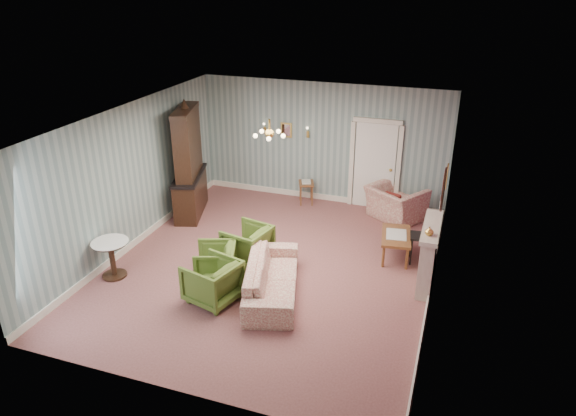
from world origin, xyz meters
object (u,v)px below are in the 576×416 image
at_px(olive_chair_b, 215,261).
at_px(side_table_black, 419,249).
at_px(wingback_chair, 396,198).
at_px(coffee_table, 395,246).
at_px(olive_chair_a, 212,279).
at_px(dresser, 188,159).
at_px(olive_chair_c, 247,242).
at_px(pedestal_table, 112,259).
at_px(fireplace, 428,254).
at_px(sofa_chintz, 272,272).

distance_m(olive_chair_b, side_table_black, 3.93).
bearing_deg(wingback_chair, coffee_table, 132.08).
relative_size(olive_chair_a, dresser, 0.31).
distance_m(olive_chair_c, pedestal_table, 2.52).
relative_size(olive_chair_b, olive_chair_c, 0.91).
bearing_deg(fireplace, olive_chair_c, -174.39).
relative_size(dresser, fireplace, 1.89).
relative_size(dresser, side_table_black, 4.54).
relative_size(olive_chair_c, sofa_chintz, 0.37).
distance_m(olive_chair_a, coffee_table, 3.72).
distance_m(wingback_chair, dresser, 4.80).
relative_size(fireplace, pedestal_table, 1.91).
distance_m(olive_chair_a, side_table_black, 4.06).
relative_size(sofa_chintz, side_table_black, 3.73).
xyz_separation_m(wingback_chair, pedestal_table, (-4.56, -4.25, -0.14)).
relative_size(fireplace, coffee_table, 1.41).
bearing_deg(sofa_chintz, wingback_chair, -38.57).
bearing_deg(olive_chair_b, olive_chair_c, 139.40).
distance_m(olive_chair_a, pedestal_table, 2.10).
bearing_deg(dresser, olive_chair_c, -55.34).
distance_m(coffee_table, side_table_black, 0.47).
relative_size(olive_chair_a, pedestal_table, 1.13).
xyz_separation_m(sofa_chintz, dresser, (-2.99, 2.57, 0.90)).
bearing_deg(sofa_chintz, olive_chair_a, 104.90).
bearing_deg(pedestal_table, wingback_chair, 42.97).
bearing_deg(olive_chair_c, sofa_chintz, 55.52).
relative_size(coffee_table, side_table_black, 1.71).
bearing_deg(olive_chair_a, wingback_chair, 165.61).
height_order(fireplace, pedestal_table, fireplace).
xyz_separation_m(wingback_chair, fireplace, (0.95, -2.58, 0.07)).
relative_size(olive_chair_a, coffee_table, 0.83).
relative_size(olive_chair_a, side_table_black, 1.42).
relative_size(olive_chair_a, olive_chair_b, 1.12).
bearing_deg(olive_chair_b, wingback_chair, 123.94).
bearing_deg(side_table_black, olive_chair_b, -152.24).
distance_m(dresser, fireplace, 5.71).
distance_m(olive_chair_a, dresser, 3.85).
height_order(olive_chair_b, sofa_chintz, sofa_chintz).
height_order(olive_chair_c, side_table_black, olive_chair_c).
bearing_deg(dresser, sofa_chintz, -58.23).
height_order(olive_chair_b, olive_chair_c, olive_chair_c).
distance_m(olive_chair_a, sofa_chintz, 1.03).
relative_size(olive_chair_b, sofa_chintz, 0.34).
bearing_deg(dresser, coffee_table, -24.36).
distance_m(olive_chair_a, fireplace, 3.85).
bearing_deg(sofa_chintz, olive_chair_b, 67.51).
bearing_deg(dresser, olive_chair_a, -73.40).
height_order(sofa_chintz, wingback_chair, wingback_chair).
height_order(coffee_table, side_table_black, side_table_black).
distance_m(olive_chair_b, pedestal_table, 1.91).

